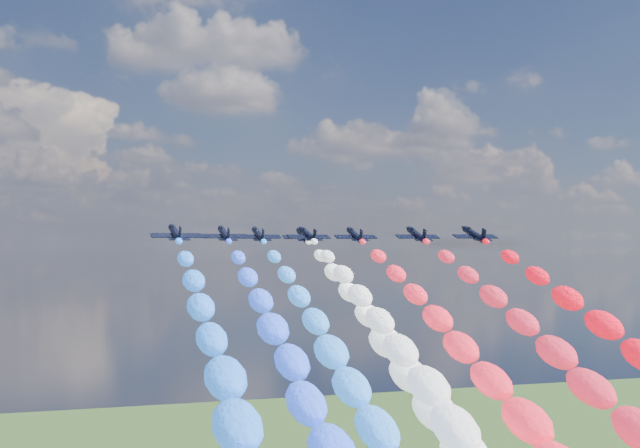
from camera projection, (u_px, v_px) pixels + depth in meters
name	position (u px, v px, depth m)	size (l,w,h in m)	color
jet_0	(176.00, 233.00, 138.22)	(8.60, 11.53, 2.54)	black
jet_1	(224.00, 234.00, 150.77)	(8.60, 11.53, 2.54)	black
trail_1	(319.00, 446.00, 90.98)	(6.81, 120.99, 52.99)	#2A52FF
jet_2	(259.00, 235.00, 160.95)	(8.60, 11.53, 2.54)	black
trail_2	(363.00, 425.00, 101.16)	(6.81, 120.99, 52.99)	#2C7CF1
jet_3	(308.00, 235.00, 162.20)	(8.60, 11.53, 2.54)	black
trail_3	(440.00, 423.00, 102.41)	(6.81, 120.99, 52.99)	silver
jet_4	(303.00, 235.00, 172.03)	(8.60, 11.53, 2.54)	black
trail_4	(421.00, 407.00, 112.24)	(6.81, 120.99, 52.99)	white
jet_5	(355.00, 235.00, 165.85)	(8.60, 11.53, 2.54)	black
trail_5	(509.00, 417.00, 106.05)	(6.81, 120.99, 52.99)	#F71F33
jet_6	(417.00, 235.00, 160.20)	(8.60, 11.53, 2.54)	black
trail_6	(616.00, 427.00, 100.41)	(6.81, 120.99, 52.99)	red
jet_7	(474.00, 234.00, 155.93)	(8.60, 11.53, 2.54)	black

